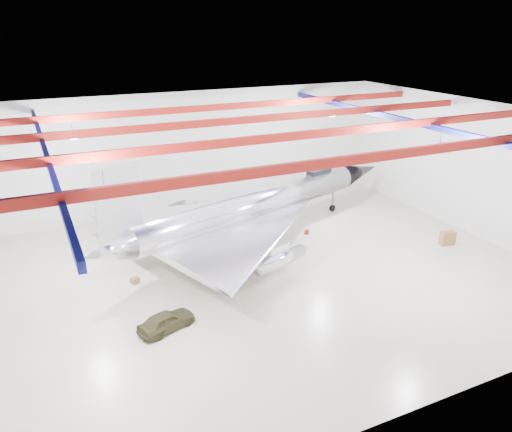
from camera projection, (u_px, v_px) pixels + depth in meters
floor at (251, 276)px, 34.99m from camera, size 40.00×40.00×0.00m
wall_back at (182, 153)px, 45.66m from camera, size 40.00×0.00×40.00m
wall_right at (471, 168)px, 40.96m from camera, size 0.00×30.00×30.00m
ceiling at (250, 119)px, 31.02m from camera, size 40.00×40.00×0.00m
ceiling_structure at (250, 130)px, 31.27m from camera, size 39.50×29.50×1.08m
jet_aircraft at (254, 209)px, 39.76m from camera, size 30.24×22.30×8.48m
jeep at (166, 321)px, 28.70m from camera, size 3.71×2.44×1.17m
desk at (447, 238)px, 39.83m from camera, size 1.28×0.79×1.10m
crate_ply at (135, 280)px, 34.04m from camera, size 0.66×0.60×0.38m
toolbox_red at (219, 239)px, 40.64m from camera, size 0.58×0.53×0.33m
engine_drum at (267, 248)px, 38.90m from camera, size 0.56×0.56×0.40m
parts_bin at (269, 220)px, 44.43m from camera, size 0.58×0.48×0.39m
crate_small at (157, 240)px, 40.62m from camera, size 0.42×0.38×0.25m
tool_chest at (307, 232)px, 41.98m from camera, size 0.49×0.49×0.37m
oil_barrel at (207, 250)px, 38.59m from camera, size 0.61×0.49×0.41m
spares_box at (222, 229)px, 42.67m from camera, size 0.39×0.39×0.31m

